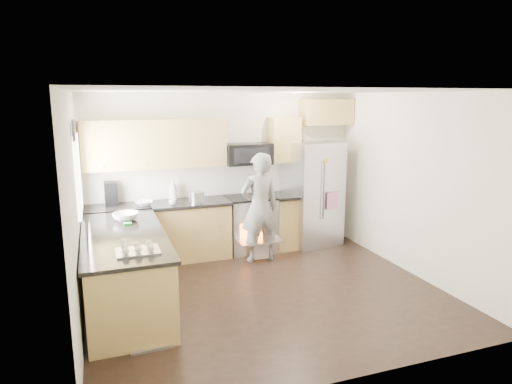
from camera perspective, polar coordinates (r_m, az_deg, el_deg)
name	(u,v)px	position (r m, az deg, el deg)	size (l,w,h in m)	color
ground	(267,293)	(6.14, 1.35, -12.53)	(4.50, 4.50, 0.00)	black
room_shell	(264,167)	(5.66, 1.03, 3.12)	(4.54, 4.04, 2.62)	white
back_cabinet_run	(193,198)	(7.28, -7.87, -0.73)	(4.45, 0.64, 2.50)	#AA8744
peninsula	(126,270)	(5.85, -15.97, -9.33)	(0.96, 2.36, 1.03)	#AA8744
stove_range	(250,211)	(7.54, -0.73, -2.45)	(0.76, 0.97, 1.79)	#B7B7BC
refrigerator	(313,194)	(7.93, 7.13, -0.20)	(0.98, 0.82, 1.79)	#B7B7BC
person	(260,208)	(7.04, 0.45, -1.97)	(0.62, 0.41, 1.71)	gray
dish_rack	(150,337)	(5.11, -13.16, -17.25)	(0.46, 0.37, 0.27)	#B7B7BC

